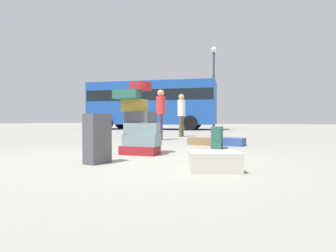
{
  "coord_description": "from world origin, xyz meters",
  "views": [
    {
      "loc": [
        2.07,
        -4.21,
        0.66
      ],
      "look_at": [
        -0.21,
        2.01,
        0.5
      ],
      "focal_mm": 29.41,
      "sensor_mm": 36.0,
      "label": 1
    }
  ],
  "objects_px": {
    "person_tourist_with_camera": "(161,110)",
    "parked_bus": "(152,102)",
    "suitcase_cream_left_side": "(214,161)",
    "lamp_post": "(214,75)",
    "suitcase_navy_upright_blue": "(230,142)",
    "person_bearded_onlooker": "(181,111)",
    "suitcase_charcoal_foreground_far": "(97,138)",
    "suitcase_tower": "(139,124)",
    "suitcase_brown_foreground_near": "(203,141)",
    "suitcase_teal_behind_tower": "(217,137)"
  },
  "relations": [
    {
      "from": "suitcase_tower",
      "to": "suitcase_brown_foreground_near",
      "type": "bearing_deg",
      "value": 73.65
    },
    {
      "from": "suitcase_charcoal_foreground_far",
      "to": "lamp_post",
      "type": "xyz_separation_m",
      "value": [
        -0.95,
        14.26,
        3.19
      ]
    },
    {
      "from": "suitcase_navy_upright_blue",
      "to": "suitcase_charcoal_foreground_far",
      "type": "height_order",
      "value": "suitcase_charcoal_foreground_far"
    },
    {
      "from": "parked_bus",
      "to": "person_bearded_onlooker",
      "type": "bearing_deg",
      "value": -66.01
    },
    {
      "from": "suitcase_charcoal_foreground_far",
      "to": "suitcase_tower",
      "type": "bearing_deg",
      "value": 96.35
    },
    {
      "from": "suitcase_tower",
      "to": "parked_bus",
      "type": "height_order",
      "value": "parked_bus"
    },
    {
      "from": "person_bearded_onlooker",
      "to": "lamp_post",
      "type": "bearing_deg",
      "value": -179.06
    },
    {
      "from": "person_bearded_onlooker",
      "to": "lamp_post",
      "type": "xyz_separation_m",
      "value": [
        -0.18,
        7.57,
        2.58
      ]
    },
    {
      "from": "suitcase_cream_left_side",
      "to": "person_tourist_with_camera",
      "type": "height_order",
      "value": "person_tourist_with_camera"
    },
    {
      "from": "person_tourist_with_camera",
      "to": "parked_bus",
      "type": "relative_size",
      "value": 0.19
    },
    {
      "from": "suitcase_cream_left_side",
      "to": "suitcase_charcoal_foreground_far",
      "type": "bearing_deg",
      "value": 158.12
    },
    {
      "from": "suitcase_charcoal_foreground_far",
      "to": "suitcase_teal_behind_tower",
      "type": "distance_m",
      "value": 3.08
    },
    {
      "from": "person_tourist_with_camera",
      "to": "suitcase_teal_behind_tower",
      "type": "bearing_deg",
      "value": 28.18
    },
    {
      "from": "person_tourist_with_camera",
      "to": "suitcase_charcoal_foreground_far",
      "type": "bearing_deg",
      "value": -8.83
    },
    {
      "from": "suitcase_navy_upright_blue",
      "to": "person_bearded_onlooker",
      "type": "height_order",
      "value": "person_bearded_onlooker"
    },
    {
      "from": "suitcase_navy_upright_blue",
      "to": "person_bearded_onlooker",
      "type": "distance_m",
      "value": 3.94
    },
    {
      "from": "suitcase_teal_behind_tower",
      "to": "parked_bus",
      "type": "bearing_deg",
      "value": 117.63
    },
    {
      "from": "suitcase_tower",
      "to": "suitcase_navy_upright_blue",
      "type": "height_order",
      "value": "suitcase_tower"
    },
    {
      "from": "suitcase_cream_left_side",
      "to": "lamp_post",
      "type": "distance_m",
      "value": 14.95
    },
    {
      "from": "suitcase_charcoal_foreground_far",
      "to": "person_tourist_with_camera",
      "type": "relative_size",
      "value": 0.46
    },
    {
      "from": "suitcase_navy_upright_blue",
      "to": "parked_bus",
      "type": "relative_size",
      "value": 0.08
    },
    {
      "from": "suitcase_navy_upright_blue",
      "to": "suitcase_charcoal_foreground_far",
      "type": "distance_m",
      "value": 3.9
    },
    {
      "from": "suitcase_teal_behind_tower",
      "to": "suitcase_brown_foreground_near",
      "type": "bearing_deg",
      "value": 121.83
    },
    {
      "from": "suitcase_teal_behind_tower",
      "to": "suitcase_brown_foreground_near",
      "type": "height_order",
      "value": "suitcase_teal_behind_tower"
    },
    {
      "from": "suitcase_charcoal_foreground_far",
      "to": "suitcase_teal_behind_tower",
      "type": "relative_size",
      "value": 1.5
    },
    {
      "from": "suitcase_charcoal_foreground_far",
      "to": "suitcase_teal_behind_tower",
      "type": "height_order",
      "value": "suitcase_charcoal_foreground_far"
    },
    {
      "from": "lamp_post",
      "to": "person_tourist_with_camera",
      "type": "bearing_deg",
      "value": -89.56
    },
    {
      "from": "person_bearded_onlooker",
      "to": "person_tourist_with_camera",
      "type": "relative_size",
      "value": 1.01
    },
    {
      "from": "suitcase_tower",
      "to": "parked_bus",
      "type": "bearing_deg",
      "value": 112.45
    },
    {
      "from": "suitcase_brown_foreground_near",
      "to": "person_bearded_onlooker",
      "type": "height_order",
      "value": "person_bearded_onlooker"
    },
    {
      "from": "suitcase_navy_upright_blue",
      "to": "person_bearded_onlooker",
      "type": "relative_size",
      "value": 0.44
    },
    {
      "from": "suitcase_tower",
      "to": "suitcase_teal_behind_tower",
      "type": "bearing_deg",
      "value": 53.0
    },
    {
      "from": "lamp_post",
      "to": "suitcase_tower",
      "type": "bearing_deg",
      "value": -85.33
    },
    {
      "from": "suitcase_navy_upright_blue",
      "to": "suitcase_charcoal_foreground_far",
      "type": "relative_size",
      "value": 0.98
    },
    {
      "from": "person_tourist_with_camera",
      "to": "suitcase_tower",
      "type": "bearing_deg",
      "value": -3.78
    },
    {
      "from": "suitcase_brown_foreground_near",
      "to": "lamp_post",
      "type": "bearing_deg",
      "value": 108.08
    },
    {
      "from": "suitcase_charcoal_foreground_far",
      "to": "suitcase_brown_foreground_near",
      "type": "bearing_deg",
      "value": 89.07
    },
    {
      "from": "suitcase_navy_upright_blue",
      "to": "suitcase_brown_foreground_near",
      "type": "height_order",
      "value": "suitcase_navy_upright_blue"
    },
    {
      "from": "suitcase_tower",
      "to": "lamp_post",
      "type": "distance_m",
      "value": 13.45
    },
    {
      "from": "suitcase_teal_behind_tower",
      "to": "lamp_post",
      "type": "xyz_separation_m",
      "value": [
        -2.26,
        11.48,
        3.31
      ]
    },
    {
      "from": "person_bearded_onlooker",
      "to": "suitcase_charcoal_foreground_far",
      "type": "bearing_deg",
      "value": 6.17
    },
    {
      "from": "suitcase_teal_behind_tower",
      "to": "parked_bus",
      "type": "distance_m",
      "value": 12.67
    },
    {
      "from": "suitcase_brown_foreground_near",
      "to": "suitcase_cream_left_side",
      "type": "bearing_deg",
      "value": -65.83
    },
    {
      "from": "suitcase_charcoal_foreground_far",
      "to": "parked_bus",
      "type": "xyz_separation_m",
      "value": [
        -5.03,
        13.64,
        1.46
      ]
    },
    {
      "from": "person_bearded_onlooker",
      "to": "parked_bus",
      "type": "distance_m",
      "value": 8.19
    },
    {
      "from": "parked_bus",
      "to": "suitcase_brown_foreground_near",
      "type": "bearing_deg",
      "value": -67.57
    },
    {
      "from": "parked_bus",
      "to": "suitcase_teal_behind_tower",
      "type": "bearing_deg",
      "value": -67.24
    },
    {
      "from": "suitcase_tower",
      "to": "person_tourist_with_camera",
      "type": "height_order",
      "value": "person_tourist_with_camera"
    },
    {
      "from": "suitcase_tower",
      "to": "person_tourist_with_camera",
      "type": "xyz_separation_m",
      "value": [
        -0.99,
        3.6,
        0.4
      ]
    },
    {
      "from": "suitcase_charcoal_foreground_far",
      "to": "lamp_post",
      "type": "bearing_deg",
      "value": 105.65
    }
  ]
}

